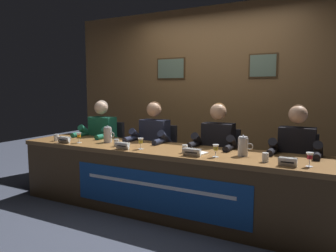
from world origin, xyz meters
name	(u,v)px	position (x,y,z in m)	size (l,w,h in m)	color
ground_plane	(168,211)	(0.00, 0.00, 0.00)	(12.00, 12.00, 0.00)	#383D4C
wall_back_panelled	(215,95)	(0.00, 1.52, 1.30)	(4.95, 0.14, 2.60)	brown
conference_table	(163,170)	(0.00, -0.11, 0.51)	(3.75, 0.77, 0.73)	brown
chair_far_left	(108,154)	(-1.29, 0.56, 0.44)	(0.44, 0.44, 0.90)	black
panelist_far_left	(99,137)	(-1.29, 0.37, 0.71)	(0.51, 0.48, 1.23)	black
nameplate_far_left	(64,140)	(-1.29, -0.29, 0.77)	(0.18, 0.06, 0.08)	white
juice_glass_far_left	(79,136)	(-1.13, -0.19, 0.82)	(0.06, 0.06, 0.12)	white
water_cup_far_left	(56,138)	(-1.50, -0.22, 0.77)	(0.06, 0.06, 0.08)	silver
chair_center_left	(159,160)	(-0.43, 0.56, 0.44)	(0.44, 0.44, 0.90)	black
panelist_center_left	(152,142)	(-0.43, 0.37, 0.71)	(0.51, 0.48, 1.23)	black
nameplate_center_left	(123,146)	(-0.41, -0.29, 0.77)	(0.16, 0.06, 0.08)	white
juice_glass_center_left	(141,141)	(-0.24, -0.19, 0.82)	(0.06, 0.06, 0.12)	white
water_cup_center_left	(117,143)	(-0.58, -0.18, 0.77)	(0.06, 0.06, 0.08)	silver
chair_center_right	(221,167)	(0.43, 0.56, 0.44)	(0.44, 0.44, 0.90)	black
panelist_center_right	(216,148)	(0.43, 0.37, 0.71)	(0.51, 0.48, 1.23)	black
nameplate_center_right	(192,152)	(0.40, -0.27, 0.77)	(0.18, 0.06, 0.08)	white
juice_glass_center_right	(216,148)	(0.63, -0.19, 0.82)	(0.06, 0.06, 0.12)	white
water_cup_center_right	(185,149)	(0.28, -0.15, 0.77)	(0.06, 0.06, 0.08)	silver
chair_far_right	(296,176)	(1.29, 0.56, 0.44)	(0.44, 0.44, 0.90)	black
panelist_far_right	(295,155)	(1.29, 0.37, 0.71)	(0.51, 0.48, 1.23)	black
nameplate_far_right	(288,162)	(1.30, -0.27, 0.77)	(0.15, 0.06, 0.08)	white
juice_glass_far_right	(310,157)	(1.46, -0.19, 0.82)	(0.06, 0.06, 0.12)	white
water_cup_far_right	(265,158)	(1.09, -0.18, 0.77)	(0.06, 0.06, 0.08)	silver
water_pitcher_left_side	(108,135)	(-0.84, 0.00, 0.83)	(0.15, 0.10, 0.21)	silver
water_pitcher_right_side	(243,146)	(0.84, -0.01, 0.83)	(0.15, 0.10, 0.21)	silver
document_stack_center_right	(196,153)	(0.38, -0.11, 0.74)	(0.23, 0.18, 0.01)	white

